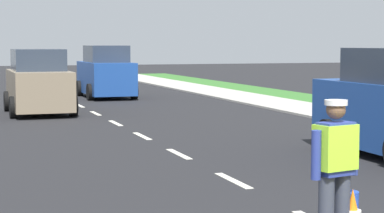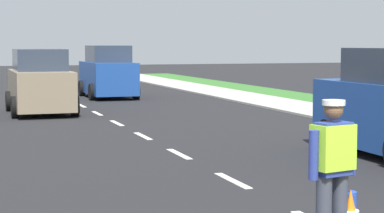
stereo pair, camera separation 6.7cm
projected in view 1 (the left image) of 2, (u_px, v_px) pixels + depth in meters
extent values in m
plane|color=black|center=(78.00, 105.00, 26.25)|extent=(96.00, 96.00, 0.00)
cube|color=silver|center=(233.00, 181.00, 11.82)|extent=(0.14, 1.40, 0.01)
cube|color=silver|center=(179.00, 154.00, 14.65)|extent=(0.14, 1.40, 0.01)
cube|color=silver|center=(142.00, 136.00, 17.48)|extent=(0.14, 1.40, 0.01)
cube|color=silver|center=(116.00, 123.00, 20.31)|extent=(0.14, 1.40, 0.01)
cube|color=silver|center=(96.00, 113.00, 23.14)|extent=(0.14, 1.40, 0.01)
cube|color=silver|center=(80.00, 106.00, 25.97)|extent=(0.14, 1.40, 0.01)
cube|color=silver|center=(67.00, 100.00, 28.80)|extent=(0.14, 1.40, 0.01)
cube|color=silver|center=(57.00, 95.00, 31.63)|extent=(0.14, 1.40, 0.01)
cube|color=silver|center=(48.00, 90.00, 34.46)|extent=(0.14, 1.40, 0.01)
cube|color=silver|center=(41.00, 87.00, 37.29)|extent=(0.14, 1.40, 0.01)
cube|color=silver|center=(35.00, 84.00, 40.12)|extent=(0.14, 1.40, 0.01)
cube|color=silver|center=(29.00, 81.00, 42.95)|extent=(0.14, 1.40, 0.01)
cube|color=silver|center=(24.00, 79.00, 45.78)|extent=(0.14, 1.40, 0.01)
cube|color=silver|center=(20.00, 77.00, 48.60)|extent=(0.14, 1.40, 0.01)
cube|color=silver|center=(16.00, 75.00, 51.43)|extent=(0.14, 1.40, 0.01)
cylinder|color=#383D4C|center=(326.00, 212.00, 7.92)|extent=(0.18, 0.18, 0.82)
cylinder|color=#383D4C|center=(342.00, 209.00, 8.05)|extent=(0.18, 0.18, 0.82)
cube|color=navy|center=(335.00, 149.00, 7.92)|extent=(0.44, 0.32, 0.60)
cube|color=#A5EA33|center=(335.00, 147.00, 7.92)|extent=(0.51, 0.37, 0.51)
cylinder|color=navy|center=(316.00, 155.00, 7.78)|extent=(0.11, 0.11, 0.55)
cylinder|color=navy|center=(353.00, 151.00, 8.07)|extent=(0.11, 0.11, 0.55)
sphere|color=brown|center=(336.00, 110.00, 7.88)|extent=(0.22, 0.22, 0.22)
cylinder|color=silver|center=(336.00, 103.00, 7.87)|extent=(0.26, 0.26, 0.06)
cylinder|color=#2347B7|center=(347.00, 202.00, 8.22)|extent=(0.26, 0.26, 0.26)
cylinder|color=white|center=(352.00, 212.00, 8.08)|extent=(0.20, 0.20, 0.06)
cube|color=gray|center=(39.00, 89.00, 23.04)|extent=(1.80, 3.90, 1.23)
cube|color=#2D3847|center=(38.00, 60.00, 23.04)|extent=(1.58, 2.15, 0.70)
cylinder|color=black|center=(73.00, 106.00, 22.23)|extent=(0.22, 0.68, 0.68)
cylinder|color=black|center=(13.00, 107.00, 21.64)|extent=(0.22, 0.68, 0.68)
cylinder|color=black|center=(62.00, 100.00, 24.51)|extent=(0.22, 0.68, 0.68)
cylinder|color=black|center=(7.00, 101.00, 23.93)|extent=(0.22, 0.68, 0.68)
cube|color=#1E4799|center=(106.00, 78.00, 29.87)|extent=(1.78, 4.04, 1.33)
cube|color=#2D3847|center=(106.00, 54.00, 29.68)|extent=(1.56, 2.22, 0.70)
cylinder|color=black|center=(80.00, 88.00, 30.80)|extent=(0.22, 0.68, 0.68)
cylinder|color=black|center=(120.00, 87.00, 31.38)|extent=(0.22, 0.68, 0.68)
cylinder|color=black|center=(90.00, 92.00, 28.44)|extent=(0.22, 0.68, 0.68)
cylinder|color=black|center=(134.00, 91.00, 29.02)|extent=(0.22, 0.68, 0.68)
cylinder|color=black|center=(328.00, 135.00, 15.16)|extent=(0.22, 0.68, 0.68)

